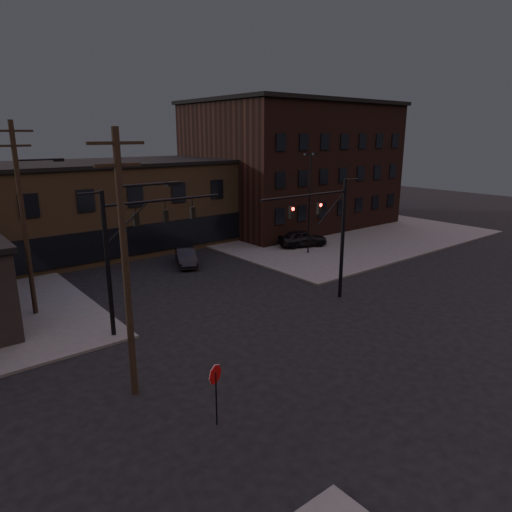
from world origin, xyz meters
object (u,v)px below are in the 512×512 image
(parked_car_lot_b, at_px, (270,228))
(traffic_signal_near, at_px, (331,228))
(traffic_signal_far, at_px, (130,244))
(car_crossing, at_px, (186,257))
(parked_car_lot_a, at_px, (303,238))
(stop_sign, at_px, (216,381))

(parked_car_lot_b, bearing_deg, traffic_signal_near, 153.45)
(traffic_signal_far, bearing_deg, traffic_signal_near, -16.17)
(traffic_signal_near, xyz_separation_m, car_crossing, (-3.05, 13.30, -4.22))
(traffic_signal_far, xyz_separation_m, parked_car_lot_b, (22.41, 14.49, -4.23))
(parked_car_lot_a, bearing_deg, stop_sign, 148.74)
(stop_sign, xyz_separation_m, parked_car_lot_b, (23.70, 24.48, -1.06))
(traffic_signal_near, relative_size, car_crossing, 1.84)
(parked_car_lot_a, height_order, parked_car_lot_b, parked_car_lot_a)
(parked_car_lot_b, relative_size, car_crossing, 1.01)
(parked_car_lot_b, height_order, car_crossing, car_crossing)
(traffic_signal_near, bearing_deg, car_crossing, 102.91)
(stop_sign, distance_m, parked_car_lot_a, 28.71)
(parked_car_lot_a, distance_m, parked_car_lot_b, 6.57)
(car_crossing, bearing_deg, parked_car_lot_a, 15.51)
(traffic_signal_far, relative_size, stop_sign, 3.23)
(traffic_signal_near, relative_size, parked_car_lot_b, 1.82)
(parked_car_lot_a, relative_size, car_crossing, 1.09)
(traffic_signal_far, distance_m, parked_car_lot_a, 22.89)
(traffic_signal_far, distance_m, stop_sign, 10.55)
(stop_sign, relative_size, car_crossing, 0.57)
(stop_sign, bearing_deg, traffic_signal_near, 25.90)
(traffic_signal_near, relative_size, traffic_signal_far, 1.00)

